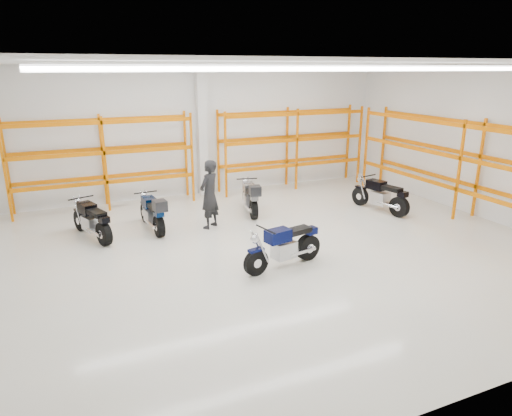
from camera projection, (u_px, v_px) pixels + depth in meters
name	position (u px, v px, depth m)	size (l,w,h in m)	color
ground	(273.00, 249.00, 11.56)	(14.00, 14.00, 0.00)	beige
room_shell	(274.00, 118.00, 10.62)	(14.02, 12.02, 4.51)	white
motorcycle_main	(287.00, 246.00, 10.45)	(2.11, 0.75, 1.04)	black
motorcycle_back_a	(92.00, 221.00, 12.15)	(0.95, 2.04, 1.04)	black
motorcycle_back_b	(153.00, 213.00, 12.72)	(0.67, 2.10, 1.08)	black
motorcycle_back_c	(251.00, 198.00, 14.25)	(0.82, 2.09, 1.08)	black
motorcycle_back_d	(382.00, 196.00, 14.45)	(0.82, 2.16, 1.08)	black
standing_man	(209.00, 194.00, 12.87)	(0.72, 0.47, 1.97)	black
structural_column	(202.00, 132.00, 16.00)	(0.32, 0.32, 4.50)	white
pallet_racking_back_left	(103.00, 154.00, 14.55)	(5.67, 0.87, 3.00)	#D65E06
pallet_racking_back_right	(292.00, 141.00, 17.14)	(5.67, 0.87, 3.00)	#D65E06
pallet_racking_side	(471.00, 159.00, 13.50)	(0.87, 9.07, 3.00)	#D65E06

